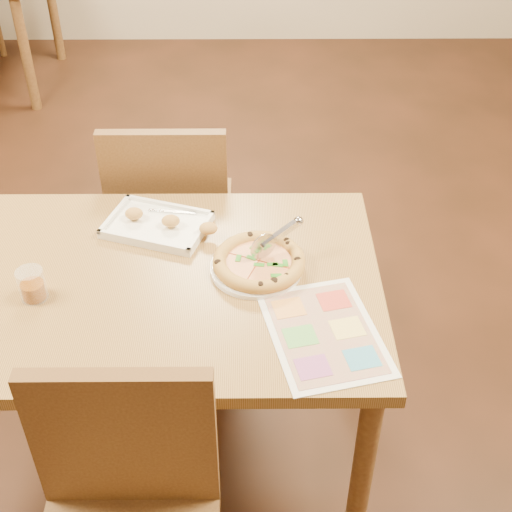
{
  "coord_description": "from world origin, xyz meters",
  "views": [
    {
      "loc": [
        0.29,
        -1.5,
        2.01
      ],
      "look_at": [
        0.3,
        0.04,
        0.77
      ],
      "focal_mm": 50.0,
      "sensor_mm": 36.0,
      "label": 1
    }
  ],
  "objects_px": {
    "menu": "(324,333)",
    "plate": "(256,268)",
    "appetizer_tray": "(160,225)",
    "glass_tumbler": "(32,286)",
    "chair_near": "(124,504)",
    "pizza": "(259,262)",
    "pizza_cutter": "(275,238)",
    "chair_far": "(170,202)",
    "dining_table": "(150,302)"
  },
  "relations": [
    {
      "from": "dining_table",
      "to": "appetizer_tray",
      "type": "height_order",
      "value": "appetizer_tray"
    },
    {
      "from": "chair_far",
      "to": "pizza",
      "type": "bearing_deg",
      "value": 119.02
    },
    {
      "from": "pizza_cutter",
      "to": "chair_far",
      "type": "bearing_deg",
      "value": 93.03
    },
    {
      "from": "chair_far",
      "to": "pizza",
      "type": "relative_size",
      "value": 1.8
    },
    {
      "from": "appetizer_tray",
      "to": "glass_tumbler",
      "type": "relative_size",
      "value": 3.97
    },
    {
      "from": "pizza",
      "to": "menu",
      "type": "relative_size",
      "value": 0.69
    },
    {
      "from": "chair_near",
      "to": "menu",
      "type": "bearing_deg",
      "value": 39.22
    },
    {
      "from": "pizza",
      "to": "plate",
      "type": "bearing_deg",
      "value": -161.46
    },
    {
      "from": "pizza_cutter",
      "to": "pizza",
      "type": "bearing_deg",
      "value": -174.8
    },
    {
      "from": "dining_table",
      "to": "pizza_cutter",
      "type": "relative_size",
      "value": 9.14
    },
    {
      "from": "appetizer_tray",
      "to": "glass_tumbler",
      "type": "xyz_separation_m",
      "value": [
        -0.31,
        -0.31,
        0.03
      ]
    },
    {
      "from": "plate",
      "to": "pizza_cutter",
      "type": "bearing_deg",
      "value": 33.83
    },
    {
      "from": "appetizer_tray",
      "to": "menu",
      "type": "distance_m",
      "value": 0.64
    },
    {
      "from": "chair_near",
      "to": "pizza",
      "type": "height_order",
      "value": "chair_near"
    },
    {
      "from": "chair_far",
      "to": "menu",
      "type": "height_order",
      "value": "chair_far"
    },
    {
      "from": "plate",
      "to": "menu",
      "type": "xyz_separation_m",
      "value": [
        0.17,
        -0.25,
        -0.0
      ]
    },
    {
      "from": "chair_near",
      "to": "pizza_cutter",
      "type": "distance_m",
      "value": 0.8
    },
    {
      "from": "pizza",
      "to": "menu",
      "type": "distance_m",
      "value": 0.31
    },
    {
      "from": "plate",
      "to": "pizza_cutter",
      "type": "relative_size",
      "value": 1.82
    },
    {
      "from": "chair_far",
      "to": "pizza_cutter",
      "type": "distance_m",
      "value": 0.68
    },
    {
      "from": "pizza_cutter",
      "to": "menu",
      "type": "height_order",
      "value": "pizza_cutter"
    },
    {
      "from": "menu",
      "to": "pizza",
      "type": "bearing_deg",
      "value": 122.42
    },
    {
      "from": "pizza",
      "to": "glass_tumbler",
      "type": "height_order",
      "value": "glass_tumbler"
    },
    {
      "from": "plate",
      "to": "menu",
      "type": "bearing_deg",
      "value": -55.99
    },
    {
      "from": "chair_far",
      "to": "appetizer_tray",
      "type": "relative_size",
      "value": 1.3
    },
    {
      "from": "pizza",
      "to": "menu",
      "type": "height_order",
      "value": "pizza"
    },
    {
      "from": "plate",
      "to": "pizza",
      "type": "height_order",
      "value": "pizza"
    },
    {
      "from": "chair_near",
      "to": "glass_tumbler",
      "type": "relative_size",
      "value": 5.17
    },
    {
      "from": "chair_near",
      "to": "appetizer_tray",
      "type": "distance_m",
      "value": 0.85
    },
    {
      "from": "chair_near",
      "to": "menu",
      "type": "distance_m",
      "value": 0.63
    },
    {
      "from": "pizza",
      "to": "glass_tumbler",
      "type": "xyz_separation_m",
      "value": [
        -0.61,
        -0.11,
        0.01
      ]
    },
    {
      "from": "glass_tumbler",
      "to": "menu",
      "type": "bearing_deg",
      "value": -10.48
    },
    {
      "from": "chair_far",
      "to": "glass_tumbler",
      "type": "xyz_separation_m",
      "value": [
        -0.3,
        -0.67,
        0.19
      ]
    },
    {
      "from": "chair_far",
      "to": "pizza",
      "type": "distance_m",
      "value": 0.67
    },
    {
      "from": "plate",
      "to": "glass_tumbler",
      "type": "bearing_deg",
      "value": -169.43
    },
    {
      "from": "pizza",
      "to": "chair_near",
      "type": "bearing_deg",
      "value": -115.78
    },
    {
      "from": "menu",
      "to": "plate",
      "type": "bearing_deg",
      "value": 124.01
    },
    {
      "from": "plate",
      "to": "glass_tumbler",
      "type": "xyz_separation_m",
      "value": [
        -0.6,
        -0.11,
        0.03
      ]
    },
    {
      "from": "dining_table",
      "to": "pizza_cutter",
      "type": "distance_m",
      "value": 0.4
    },
    {
      "from": "dining_table",
      "to": "chair_near",
      "type": "distance_m",
      "value": 0.61
    },
    {
      "from": "chair_near",
      "to": "pizza_cutter",
      "type": "xyz_separation_m",
      "value": [
        0.36,
        0.68,
        0.24
      ]
    },
    {
      "from": "dining_table",
      "to": "menu",
      "type": "bearing_deg",
      "value": -24.41
    },
    {
      "from": "plate",
      "to": "appetizer_tray",
      "type": "height_order",
      "value": "appetizer_tray"
    },
    {
      "from": "chair_far",
      "to": "dining_table",
      "type": "bearing_deg",
      "value": 90.0
    },
    {
      "from": "plate",
      "to": "chair_far",
      "type": "bearing_deg",
      "value": 118.25
    },
    {
      "from": "chair_far",
      "to": "pizza_cutter",
      "type": "relative_size",
      "value": 3.3
    },
    {
      "from": "pizza_cutter",
      "to": "appetizer_tray",
      "type": "xyz_separation_m",
      "value": [
        -0.34,
        0.16,
        -0.07
      ]
    },
    {
      "from": "pizza",
      "to": "appetizer_tray",
      "type": "height_order",
      "value": "appetizer_tray"
    },
    {
      "from": "menu",
      "to": "chair_near",
      "type": "bearing_deg",
      "value": -140.78
    },
    {
      "from": "dining_table",
      "to": "pizza_cutter",
      "type": "height_order",
      "value": "pizza_cutter"
    }
  ]
}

